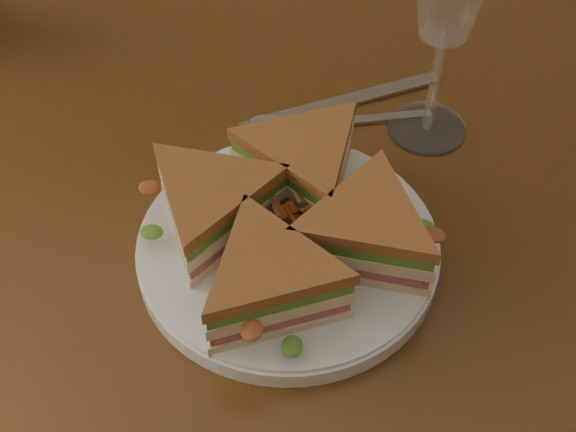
{
  "coord_description": "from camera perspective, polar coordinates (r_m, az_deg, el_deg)",
  "views": [
    {
      "loc": [
        0.12,
        -0.48,
        1.28
      ],
      "look_at": [
        0.05,
        -0.06,
        0.8
      ],
      "focal_mm": 50.0,
      "sensor_mm": 36.0,
      "label": 1
    }
  ],
  "objects": [
    {
      "name": "spoon",
      "position": [
        0.78,
        0.45,
        6.48
      ],
      "size": [
        0.18,
        0.07,
        0.01
      ],
      "rotation": [
        0.0,
        0.0,
        0.29
      ],
      "color": "silver",
      "rests_on": "table"
    },
    {
      "name": "crisps_mound",
      "position": [
        0.65,
        0.0,
        -0.53
      ],
      "size": [
        0.09,
        0.09,
        0.05
      ],
      "primitive_type": null,
      "color": "#C34A19",
      "rests_on": "plate"
    },
    {
      "name": "sandwich_wedges",
      "position": [
        0.64,
        0.0,
        -0.29
      ],
      "size": [
        0.27,
        0.27,
        0.06
      ],
      "color": "beige",
      "rests_on": "plate"
    },
    {
      "name": "knife",
      "position": [
        0.81,
        3.35,
        7.92
      ],
      "size": [
        0.19,
        0.12,
        0.0
      ],
      "rotation": [
        0.0,
        0.0,
        0.53
      ],
      "color": "silver",
      "rests_on": "table"
    },
    {
      "name": "table",
      "position": [
        0.8,
        -2.78,
        -3.5
      ],
      "size": [
        1.2,
        0.8,
        0.75
      ],
      "color": "#3B210D",
      "rests_on": "ground"
    },
    {
      "name": "plate",
      "position": [
        0.67,
        0.0,
        -2.36
      ],
      "size": [
        0.25,
        0.25,
        0.02
      ],
      "primitive_type": "cylinder",
      "color": "white",
      "rests_on": "table"
    }
  ]
}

